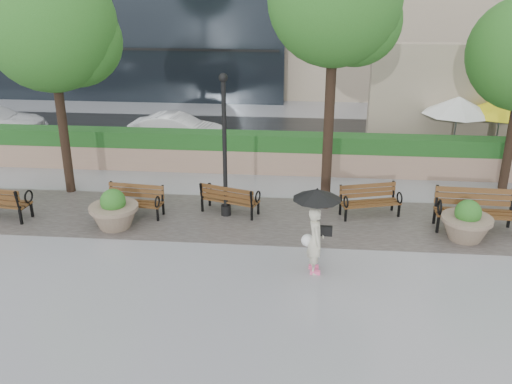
# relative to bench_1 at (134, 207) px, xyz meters

# --- Properties ---
(ground) EXTENTS (100.00, 100.00, 0.00)m
(ground) POSITION_rel_bench_1_xyz_m (2.55, -2.93, -0.26)
(ground) COLOR gray
(ground) RESTS_ON ground
(cobble_strip) EXTENTS (28.00, 3.20, 0.01)m
(cobble_strip) POSITION_rel_bench_1_xyz_m (2.55, 0.07, -0.25)
(cobble_strip) COLOR #383330
(cobble_strip) RESTS_ON ground
(hedge_wall) EXTENTS (24.00, 0.80, 1.35)m
(hedge_wall) POSITION_rel_bench_1_xyz_m (2.55, 4.07, 0.40)
(hedge_wall) COLOR #92755E
(hedge_wall) RESTS_ON ground
(cafe_wall) EXTENTS (10.00, 0.60, 4.00)m
(cafe_wall) POSITION_rel_bench_1_xyz_m (12.05, 7.07, 1.74)
(cafe_wall) COLOR tan
(cafe_wall) RESTS_ON ground
(cafe_hedge) EXTENTS (8.00, 0.50, 0.90)m
(cafe_hedge) POSITION_rel_bench_1_xyz_m (11.55, 4.87, 0.19)
(cafe_hedge) COLOR #1B4517
(cafe_hedge) RESTS_ON ground
(asphalt_street) EXTENTS (40.00, 7.00, 0.00)m
(asphalt_street) POSITION_rel_bench_1_xyz_m (2.55, 8.07, -0.26)
(asphalt_street) COLOR black
(asphalt_street) RESTS_ON ground
(bench_1) EXTENTS (1.69, 0.81, 0.87)m
(bench_1) POSITION_rel_bench_1_xyz_m (0.00, 0.00, 0.00)
(bench_1) COLOR brown
(bench_1) RESTS_ON ground
(bench_2) EXTENTS (1.75, 1.13, 0.88)m
(bench_2) POSITION_rel_bench_1_xyz_m (2.66, 0.42, 0.00)
(bench_2) COLOR brown
(bench_2) RESTS_ON ground
(bench_3) EXTENTS (1.76, 1.09, 0.89)m
(bench_3) POSITION_rel_bench_1_xyz_m (6.60, 0.59, 0.00)
(bench_3) COLOR brown
(bench_3) RESTS_ON ground
(bench_4) EXTENTS (2.09, 0.90, 1.10)m
(bench_4) POSITION_rel_bench_1_xyz_m (9.29, -0.10, 0.07)
(bench_4) COLOR brown
(bench_4) RESTS_ON ground
(planter_left) EXTENTS (1.31, 1.31, 1.10)m
(planter_left) POSITION_rel_bench_1_xyz_m (-0.31, -0.80, 0.17)
(planter_left) COLOR #7F6B56
(planter_left) RESTS_ON ground
(planter_right) EXTENTS (1.29, 1.29, 1.08)m
(planter_right) POSITION_rel_bench_1_xyz_m (8.93, -0.68, 0.16)
(planter_right) COLOR #7F6B56
(planter_right) RESTS_ON ground
(lamppost) EXTENTS (0.28, 0.28, 4.02)m
(lamppost) POSITION_rel_bench_1_xyz_m (2.56, 0.27, 1.51)
(lamppost) COLOR black
(lamppost) RESTS_ON ground
(tree_0) EXTENTS (3.80, 3.77, 6.92)m
(tree_0) POSITION_rel_bench_1_xyz_m (-2.39, 1.73, 4.64)
(tree_0) COLOR black
(tree_0) RESTS_ON ground
(tree_1) EXTENTS (3.55, 3.47, 7.53)m
(tree_1) POSITION_rel_bench_1_xyz_m (5.52, 1.18, 5.38)
(tree_1) COLOR black
(tree_1) RESTS_ON ground
(patio_umb_white) EXTENTS (2.50, 2.50, 2.30)m
(patio_umb_white) POSITION_rel_bench_1_xyz_m (10.07, 5.99, 1.73)
(patio_umb_white) COLOR black
(patio_umb_white) RESTS_ON ground
(patio_umb_yellow_a) EXTENTS (2.50, 2.50, 2.30)m
(patio_umb_yellow_a) POSITION_rel_bench_1_xyz_m (11.55, 5.97, 1.73)
(patio_umb_yellow_a) COLOR black
(patio_umb_yellow_a) RESTS_ON ground
(car_right) EXTENTS (3.74, 1.60, 1.20)m
(car_right) POSITION_rel_bench_1_xyz_m (-0.31, 6.95, 0.34)
(car_right) COLOR silver
(car_right) RESTS_ON ground
(pedestrian) EXTENTS (1.10, 1.10, 2.02)m
(pedestrian) POSITION_rel_bench_1_xyz_m (5.04, -2.68, 0.97)
(pedestrian) COLOR beige
(pedestrian) RESTS_ON ground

